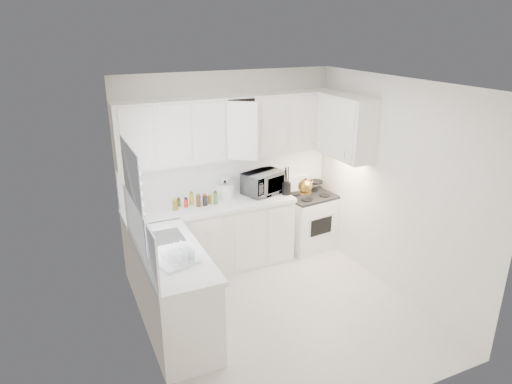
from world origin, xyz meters
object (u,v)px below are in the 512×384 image
rice_cooker (225,189)px  dish_rack (177,255)px  tea_kettle (305,185)px  microwave (264,180)px  utensil_crock (287,180)px  stove (309,214)px

rice_cooker → dish_rack: rice_cooker is taller
tea_kettle → rice_cooker: size_ratio=1.02×
microwave → rice_cooker: (-0.55, 0.05, -0.06)m
rice_cooker → dish_rack: (-1.07, -1.51, -0.02)m
rice_cooker → dish_rack: 1.85m
tea_kettle → dish_rack: (-2.16, -1.24, -0.01)m
tea_kettle → dish_rack: tea_kettle is taller
microwave → utensil_crock: (0.26, -0.17, 0.01)m
tea_kettle → rice_cooker: rice_cooker is taller
dish_rack → microwave: bearing=25.7°
stove → microwave: (-0.72, 0.05, 0.61)m
stove → dish_rack: 2.77m
utensil_crock → dish_rack: utensil_crock is taller
stove → dish_rack: bearing=-156.2°
rice_cooker → utensil_crock: 0.85m
stove → rice_cooker: size_ratio=4.29×
microwave → utensil_crock: utensil_crock is taller
tea_kettle → utensil_crock: 0.29m
tea_kettle → utensil_crock: size_ratio=0.62×
microwave → rice_cooker: microwave is taller
stove → rice_cooker: rice_cooker is taller
microwave → dish_rack: 2.18m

